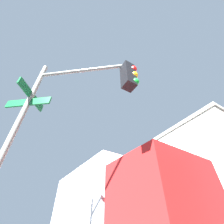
{
  "coord_description": "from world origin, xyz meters",
  "views": [
    {
      "loc": [
        -3.7,
        -6.38,
        1.35
      ],
      "look_at": [
        -5.42,
        -5.37,
        2.99
      ],
      "focal_mm": 23.65,
      "sensor_mm": 36.0,
      "label": 1
    }
  ],
  "objects": [
    {
      "name": "traffic_signal_near",
      "position": [
        -6.18,
        -5.91,
        3.65
      ],
      "size": [
        2.06,
        2.54,
        5.17
      ],
      "color": "slate",
      "rests_on": "ground_plane"
    },
    {
      "name": "box_truck_second",
      "position": [
        -9.57,
        -3.06,
        1.95
      ],
      "size": [
        7.26,
        2.78,
        3.62
      ],
      "color": "#B21919",
      "rests_on": "ground_plane"
    }
  ]
}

